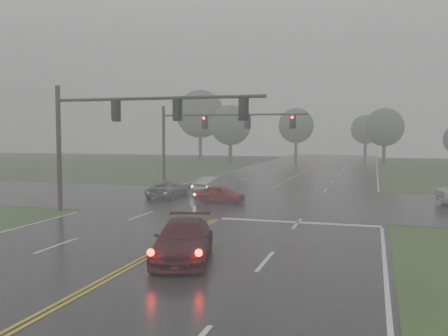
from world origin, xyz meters
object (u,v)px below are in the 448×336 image
(sedan_maroon, at_px, (183,260))
(signal_gantry_far, at_px, (206,130))
(sedan_red, at_px, (220,203))
(car_grey, at_px, (169,197))
(signal_gantry_near, at_px, (117,123))
(sedan_silver, at_px, (215,194))

(sedan_maroon, distance_m, signal_gantry_far, 26.55)
(sedan_maroon, bearing_deg, signal_gantry_far, 92.25)
(sedan_red, relative_size, signal_gantry_far, 0.26)
(car_grey, xyz_separation_m, signal_gantry_far, (0.26, 7.96, 5.10))
(sedan_red, distance_m, signal_gantry_far, 11.89)
(car_grey, bearing_deg, signal_gantry_near, 91.08)
(car_grey, distance_m, signal_gantry_near, 9.59)
(sedan_red, height_order, sedan_silver, sedan_silver)
(sedan_red, bearing_deg, signal_gantry_far, 30.11)
(sedan_silver, distance_m, car_grey, 4.04)
(sedan_maroon, height_order, signal_gantry_near, signal_gantry_near)
(signal_gantry_near, bearing_deg, sedan_maroon, -49.54)
(sedan_red, height_order, signal_gantry_far, signal_gantry_far)
(sedan_red, xyz_separation_m, sedan_silver, (-1.98, 4.96, 0.00))
(sedan_red, distance_m, car_grey, 4.96)
(car_grey, bearing_deg, sedan_maroon, 115.00)
(sedan_red, bearing_deg, sedan_silver, 28.14)
(car_grey, bearing_deg, signal_gantry_far, -91.59)
(sedan_silver, bearing_deg, sedan_maroon, 123.47)
(sedan_maroon, bearing_deg, signal_gantry_near, 115.87)
(sedan_red, distance_m, sedan_silver, 5.34)
(sedan_red, relative_size, sedan_silver, 0.86)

